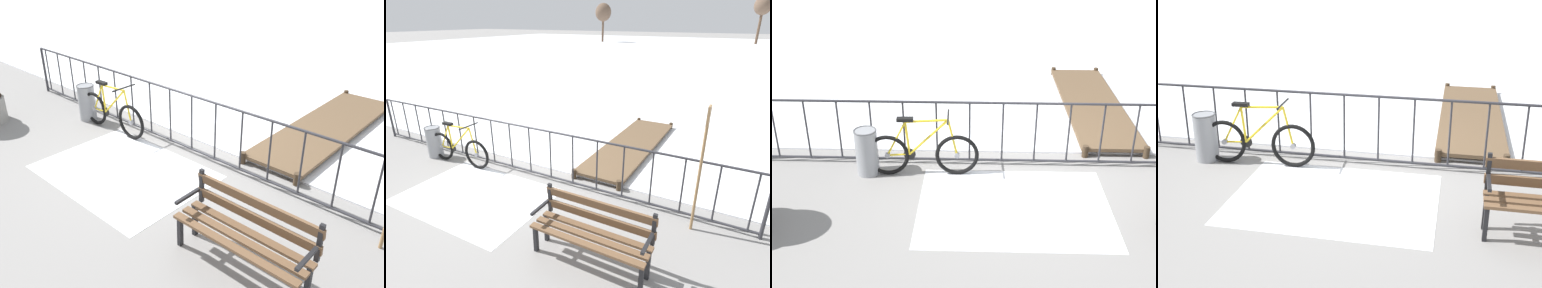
# 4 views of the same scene
# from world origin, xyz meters

# --- Properties ---
(ground_plane) EXTENTS (160.00, 160.00, 0.00)m
(ground_plane) POSITION_xyz_m (0.00, 0.00, 0.00)
(ground_plane) COLOR gray
(snow_patch) EXTENTS (2.63, 1.95, 0.01)m
(snow_patch) POSITION_xyz_m (-0.12, -1.20, 0.00)
(snow_patch) COLOR white
(snow_patch) RESTS_ON ground
(railing_fence) EXTENTS (9.06, 0.06, 1.07)m
(railing_fence) POSITION_xyz_m (0.00, 0.00, 0.56)
(railing_fence) COLOR #2D2D33
(railing_fence) RESTS_ON ground
(bicycle_near_railing) EXTENTS (1.71, 0.52, 0.97)m
(bicycle_near_railing) POSITION_xyz_m (-1.47, -0.35, 0.37)
(bicycle_near_railing) COLOR black
(bicycle_near_railing) RESTS_ON ground
(trash_bin) EXTENTS (0.35, 0.35, 0.73)m
(trash_bin) POSITION_xyz_m (-2.31, -0.34, 0.37)
(trash_bin) COLOR gray
(trash_bin) RESTS_ON ground
(wooden_dock) EXTENTS (1.10, 4.17, 0.20)m
(wooden_dock) POSITION_xyz_m (1.62, 2.33, 0.12)
(wooden_dock) COLOR brown
(wooden_dock) RESTS_ON ground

